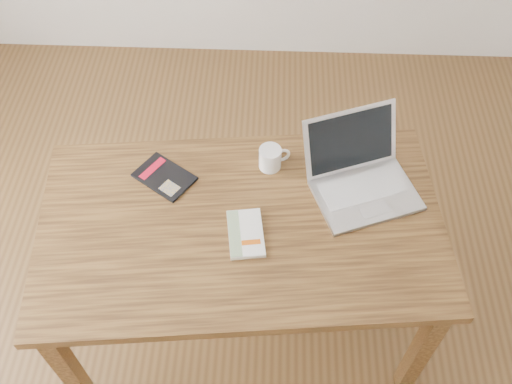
{
  "coord_description": "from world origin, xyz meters",
  "views": [
    {
      "loc": [
        0.28,
        -1.0,
        2.41
      ],
      "look_at": [
        0.23,
        0.18,
        0.85
      ],
      "focal_mm": 40.0,
      "sensor_mm": 36.0,
      "label": 1
    }
  ],
  "objects_px": {
    "desk": "(242,236)",
    "white_guidebook": "(246,234)",
    "black_guidebook": "(164,177)",
    "laptop": "(360,175)",
    "coffee_mug": "(271,158)"
  },
  "relations": [
    {
      "from": "desk",
      "to": "coffee_mug",
      "type": "distance_m",
      "value": 0.31
    },
    {
      "from": "laptop",
      "to": "desk",
      "type": "bearing_deg",
      "value": -176.72
    },
    {
      "from": "white_guidebook",
      "to": "laptop",
      "type": "height_order",
      "value": "laptop"
    },
    {
      "from": "desk",
      "to": "black_guidebook",
      "type": "bearing_deg",
      "value": 141.63
    },
    {
      "from": "desk",
      "to": "white_guidebook",
      "type": "bearing_deg",
      "value": -75.91
    },
    {
      "from": "black_guidebook",
      "to": "laptop",
      "type": "bearing_deg",
      "value": -55.43
    },
    {
      "from": "coffee_mug",
      "to": "black_guidebook",
      "type": "bearing_deg",
      "value": 171.27
    },
    {
      "from": "laptop",
      "to": "coffee_mug",
      "type": "distance_m",
      "value": 0.34
    },
    {
      "from": "desk",
      "to": "coffee_mug",
      "type": "height_order",
      "value": "coffee_mug"
    },
    {
      "from": "laptop",
      "to": "coffee_mug",
      "type": "height_order",
      "value": "laptop"
    },
    {
      "from": "white_guidebook",
      "to": "black_guidebook",
      "type": "relative_size",
      "value": 0.83
    },
    {
      "from": "desk",
      "to": "coffee_mug",
      "type": "xyz_separation_m",
      "value": [
        0.1,
        0.26,
        0.14
      ]
    },
    {
      "from": "desk",
      "to": "black_guidebook",
      "type": "xyz_separation_m",
      "value": [
        -0.3,
        0.19,
        0.1
      ]
    },
    {
      "from": "black_guidebook",
      "to": "desk",
      "type": "bearing_deg",
      "value": -87.92
    },
    {
      "from": "desk",
      "to": "laptop",
      "type": "height_order",
      "value": "laptop"
    }
  ]
}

